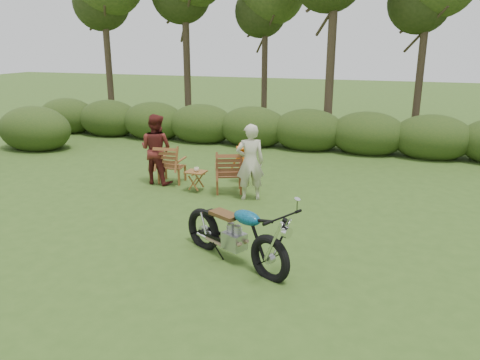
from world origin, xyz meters
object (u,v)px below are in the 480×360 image
(motorcycle, at_px, (234,261))
(lawn_chair_left, at_px, (173,182))
(lawn_chair_right, at_px, (229,192))
(cup, at_px, (197,169))
(adult_a, at_px, (250,199))
(side_table, at_px, (196,181))
(adult_b, at_px, (158,183))
(child, at_px, (244,183))

(motorcycle, bearing_deg, lawn_chair_left, 156.35)
(lawn_chair_right, distance_m, cup, 0.98)
(motorcycle, height_order, adult_a, adult_a)
(side_table, relative_size, adult_b, 0.28)
(lawn_chair_right, relative_size, lawn_chair_left, 1.03)
(adult_a, bearing_deg, adult_b, -35.83)
(side_table, distance_m, adult_b, 1.33)
(adult_b, bearing_deg, motorcycle, 138.77)
(child, bearing_deg, lawn_chair_left, 18.81)
(motorcycle, distance_m, side_table, 4.00)
(adult_a, bearing_deg, child, -90.99)
(lawn_chair_left, relative_size, side_table, 1.98)
(lawn_chair_right, xyz_separation_m, child, (0.12, 0.83, 0.00))
(lawn_chair_right, xyz_separation_m, cup, (-0.77, -0.22, 0.57))
(lawn_chair_right, height_order, child, child)
(adult_a, bearing_deg, cup, -31.64)
(lawn_chair_left, xyz_separation_m, side_table, (0.92, -0.52, 0.26))
(motorcycle, xyz_separation_m, cup, (-2.15, 3.35, 0.57))
(motorcycle, height_order, cup, motorcycle)
(lawn_chair_left, bearing_deg, cup, 146.70)
(lawn_chair_right, xyz_separation_m, lawn_chair_left, (-1.70, 0.30, 0.00))
(motorcycle, bearing_deg, child, 133.78)
(cup, height_order, child, cup)
(cup, relative_size, adult_b, 0.07)
(lawn_chair_right, distance_m, side_table, 0.86)
(motorcycle, distance_m, child, 4.57)
(adult_b, bearing_deg, lawn_chair_left, -147.10)
(adult_a, xyz_separation_m, child, (-0.55, 1.20, 0.00))
(lawn_chair_left, height_order, cup, cup)
(lawn_chair_left, xyz_separation_m, adult_b, (-0.35, -0.18, 0.00))
(side_table, height_order, child, child)
(adult_a, distance_m, child, 1.32)
(motorcycle, bearing_deg, adult_a, 130.35)
(cup, relative_size, adult_a, 0.07)
(child, bearing_deg, adult_b, 20.65)
(lawn_chair_left, bearing_deg, adult_b, 22.54)
(motorcycle, xyz_separation_m, adult_b, (-3.44, 3.69, 0.00))
(motorcycle, relative_size, adult_a, 1.27)
(adult_b, bearing_deg, cup, 171.06)
(cup, distance_m, adult_a, 1.55)
(adult_b, relative_size, child, 1.65)
(lawn_chair_left, bearing_deg, adult_a, 159.79)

